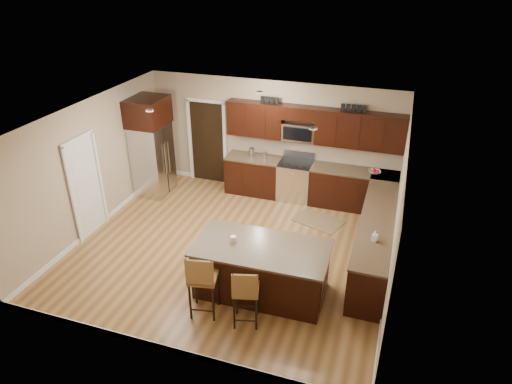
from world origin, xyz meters
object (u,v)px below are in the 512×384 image
(range, at_px, (295,180))
(refrigerator, at_px, (151,146))
(stool_left, at_px, (202,279))
(island, at_px, (262,271))
(stool_mid, at_px, (246,291))

(range, xyz_separation_m, refrigerator, (-3.30, -0.75, 0.74))
(refrigerator, bearing_deg, stool_left, -51.08)
(range, bearing_deg, stool_left, -95.52)
(island, xyz_separation_m, stool_mid, (0.01, -0.84, 0.23))
(range, distance_m, refrigerator, 3.46)
(range, height_order, stool_left, stool_left)
(stool_left, height_order, refrigerator, refrigerator)
(range, height_order, island, range)
(island, distance_m, stool_mid, 0.87)
(island, relative_size, stool_mid, 2.14)
(island, xyz_separation_m, refrigerator, (-3.58, 2.72, 0.78))
(stool_mid, distance_m, refrigerator, 5.09)
(range, distance_m, stool_left, 4.35)
(island, bearing_deg, stool_left, -130.92)
(island, bearing_deg, stool_mid, -90.52)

